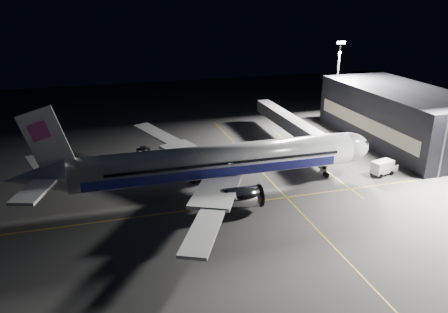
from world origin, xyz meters
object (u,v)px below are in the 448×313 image
object	(u,v)px
service_truck	(384,167)
baggage_tug	(143,151)
airliner	(212,162)
safety_cone_a	(187,182)
safety_cone_c	(160,164)
safety_cone_b	(231,177)
floodlight_mast_north	(338,75)
jet_bridge	(293,125)

from	to	relation	value
service_truck	baggage_tug	size ratio (longest dim) A/B	2.09
airliner	service_truck	xyz separation A→B (m)	(32.45, -1.87, -3.70)
airliner	baggage_tug	bearing A→B (deg)	114.48
airliner	safety_cone_a	xyz separation A→B (m)	(-3.61, 4.00, -4.88)
safety_cone_a	safety_cone_c	bearing A→B (deg)	108.35
service_truck	safety_cone_a	xyz separation A→B (m)	(-36.05, 5.87, -1.17)
safety_cone_c	safety_cone_b	bearing A→B (deg)	-40.96
baggage_tug	safety_cone_b	xyz separation A→B (m)	(14.01, -16.68, -0.57)
floodlight_mast_north	safety_cone_a	world-z (taller)	floodlight_mast_north
airliner	safety_cone_a	world-z (taller)	airliner
jet_bridge	baggage_tug	size ratio (longest dim) A/B	12.63
floodlight_mast_north	safety_cone_c	size ratio (longest dim) A/B	37.54
jet_bridge	safety_cone_c	distance (m)	30.58
airliner	jet_bridge	xyz separation A→B (m)	(23.08, 18.06, -0.58)
airliner	safety_cone_a	bearing A→B (deg)	132.04
floodlight_mast_north	baggage_tug	bearing A→B (deg)	-167.38
jet_bridge	service_truck	bearing A→B (deg)	-64.81
jet_bridge	airliner	bearing A→B (deg)	-141.96
jet_bridge	safety_cone_b	world-z (taller)	jet_bridge
service_truck	safety_cone_b	size ratio (longest dim) A/B	8.66
service_truck	jet_bridge	bearing A→B (deg)	99.93
floodlight_mast_north	safety_cone_a	xyz separation A→B (m)	(-44.68, -27.99, -12.08)
safety_cone_a	airliner	bearing A→B (deg)	-47.96
service_truck	baggage_tug	distance (m)	47.55
airliner	service_truck	size ratio (longest dim) A/B	10.78
floodlight_mast_north	safety_cone_c	distance (m)	52.67
airliner	service_truck	world-z (taller)	airliner
baggage_tug	jet_bridge	bearing A→B (deg)	-6.30
baggage_tug	airliner	bearing A→B (deg)	-67.21
baggage_tug	safety_cone_b	bearing A→B (deg)	-51.65
safety_cone_c	baggage_tug	bearing A→B (deg)	110.45
safety_cone_b	safety_cone_c	size ratio (longest dim) A/B	1.19
floodlight_mast_north	service_truck	bearing A→B (deg)	-104.30
service_truck	airliner	bearing A→B (deg)	161.45
service_truck	safety_cone_b	world-z (taller)	service_truck
airliner	jet_bridge	world-z (taller)	airliner
jet_bridge	safety_cone_a	distance (m)	30.46
service_truck	baggage_tug	xyz separation A→B (m)	(-41.86, 22.55, -0.57)
airliner	floodlight_mast_north	size ratio (longest dim) A/B	2.97
baggage_tug	service_truck	bearing A→B (deg)	-29.99
jet_bridge	baggage_tug	xyz separation A→B (m)	(-32.49, 2.62, -3.69)
floodlight_mast_north	safety_cone_a	bearing A→B (deg)	-147.94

